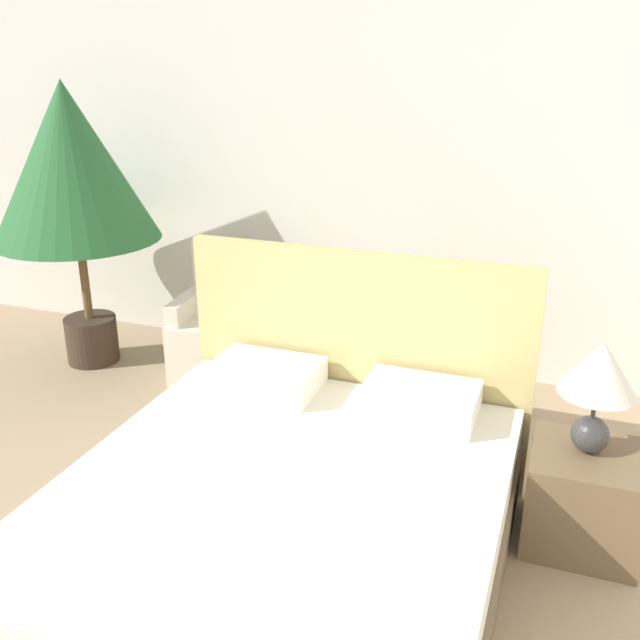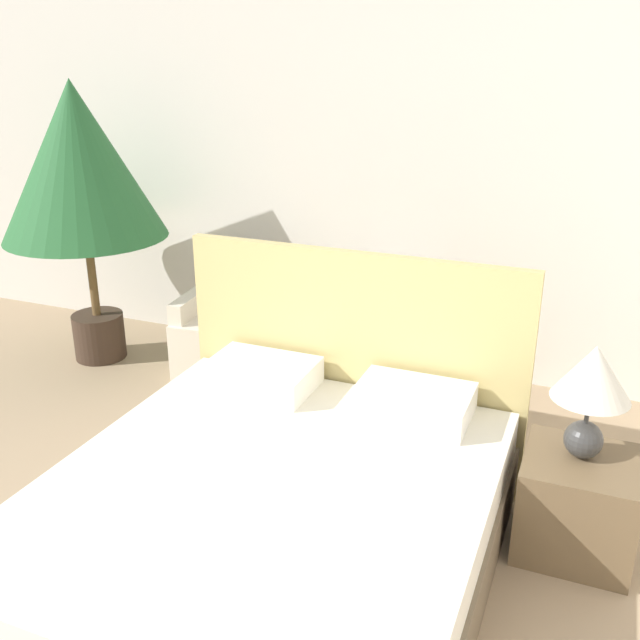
% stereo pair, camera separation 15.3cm
% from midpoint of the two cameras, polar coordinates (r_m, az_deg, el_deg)
% --- Properties ---
extents(wall_back, '(10.00, 0.06, 2.90)m').
position_cam_midpoint_polar(wall_back, '(4.90, 6.03, 12.45)').
color(wall_back, silver).
rests_on(wall_back, ground_plane).
extents(bed, '(1.84, 2.07, 1.22)m').
position_cam_midpoint_polar(bed, '(3.18, -3.97, -15.37)').
color(bed, brown).
rests_on(bed, ground_plane).
extents(armchair_near_window_left, '(0.67, 0.65, 0.89)m').
position_cam_midpoint_polar(armchair_near_window_left, '(5.03, -8.51, -1.33)').
color(armchair_near_window_left, beige).
rests_on(armchair_near_window_left, ground_plane).
extents(armchair_near_window_right, '(0.66, 0.64, 0.89)m').
position_cam_midpoint_polar(armchair_near_window_right, '(4.66, 2.57, -2.98)').
color(armchair_near_window_right, beige).
rests_on(armchair_near_window_right, ground_plane).
extents(potted_palm, '(1.13, 1.13, 1.98)m').
position_cam_midpoint_polar(potted_palm, '(5.18, -20.13, 11.31)').
color(potted_palm, '#38281E').
rests_on(potted_palm, ground_plane).
extents(nightstand, '(0.50, 0.49, 0.47)m').
position_cam_midpoint_polar(nightstand, '(3.55, 19.14, -13.33)').
color(nightstand, brown).
rests_on(nightstand, ground_plane).
extents(table_lamp, '(0.34, 0.34, 0.53)m').
position_cam_midpoint_polar(table_lamp, '(3.29, 20.16, -4.39)').
color(table_lamp, '#333333').
rests_on(table_lamp, nightstand).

